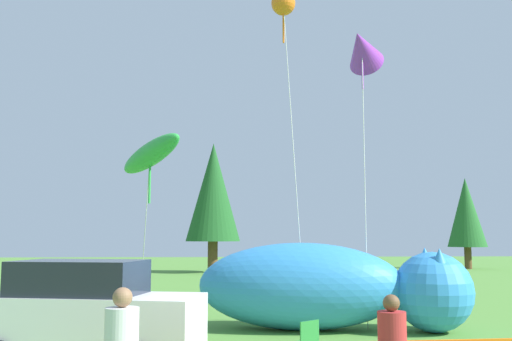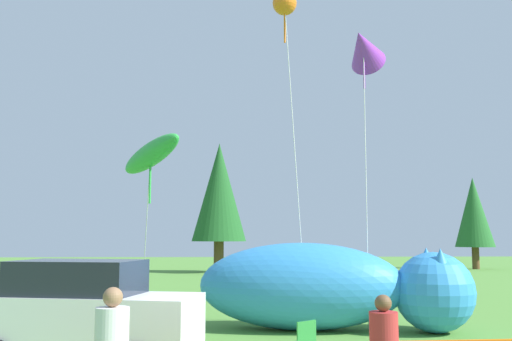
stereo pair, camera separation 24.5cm
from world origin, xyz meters
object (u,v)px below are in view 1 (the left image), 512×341
object	(u,v)px
folding_chair	(304,341)
kite_purple_delta	(362,49)
inflatable_cat	(328,290)
kite_green_fish	(150,155)
kite_orange_flower	(283,5)
parked_car	(87,314)

from	to	relation	value
folding_chair	kite_purple_delta	world-z (taller)	kite_purple_delta
kite_purple_delta	folding_chair	bearing A→B (deg)	-115.86
folding_chair	inflatable_cat	xyz separation A→B (m)	(1.32, 4.43, 0.55)
folding_chair	kite_green_fish	size ratio (longest dim) A/B	0.17
kite_orange_flower	kite_purple_delta	xyz separation A→B (m)	(2.40, -0.42, -1.51)
folding_chair	kite_green_fish	world-z (taller)	kite_green_fish
folding_chair	inflatable_cat	bearing A→B (deg)	-55.13
inflatable_cat	kite_orange_flower	world-z (taller)	kite_orange_flower
parked_car	folding_chair	world-z (taller)	parked_car
kite_orange_flower	kite_purple_delta	distance (m)	2.86
folding_chair	kite_purple_delta	distance (m)	10.01
kite_orange_flower	folding_chair	bearing A→B (deg)	-93.25
inflatable_cat	kite_orange_flower	size ratio (longest dim) A/B	0.73
parked_car	kite_green_fish	distance (m)	5.11
parked_car	inflatable_cat	world-z (taller)	inflatable_cat
inflatable_cat	folding_chair	bearing A→B (deg)	-96.12
inflatable_cat	kite_green_fish	size ratio (longest dim) A/B	1.41
kite_green_fish	kite_purple_delta	bearing A→B (deg)	15.42
parked_car	inflatable_cat	bearing A→B (deg)	47.95
folding_chair	kite_orange_flower	bearing A→B (deg)	-41.79
kite_orange_flower	kite_purple_delta	world-z (taller)	kite_orange_flower
inflatable_cat	kite_purple_delta	size ratio (longest dim) A/B	0.83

